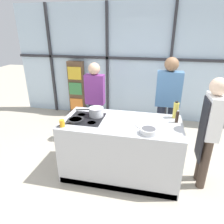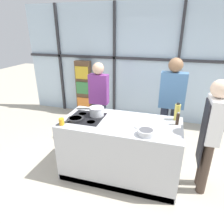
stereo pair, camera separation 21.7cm
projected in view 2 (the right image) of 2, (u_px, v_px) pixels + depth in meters
name	position (u px, v px, depth m)	size (l,w,h in m)	color
ground_plane	(120.00, 172.00, 3.33)	(18.00, 18.00, 0.00)	#BCB29E
back_window_wall	(145.00, 64.00, 4.87)	(6.40, 0.10, 2.80)	silver
bookshelf	(84.00, 88.00, 5.39)	(0.41, 0.19, 1.45)	brown
demo_island	(120.00, 149.00, 3.15)	(1.78, 0.88, 0.93)	#B7BABF
chef	(211.00, 131.00, 2.65)	(0.23, 0.39, 1.66)	#47382D
spectator_far_left	(99.00, 97.00, 4.01)	(0.38, 0.23, 1.63)	#232838
spectator_center_left	(171.00, 101.00, 3.61)	(0.45, 0.25, 1.77)	#232838
frying_pan	(75.00, 119.00, 3.02)	(0.29, 0.40, 0.04)	#232326
saucepan	(97.00, 111.00, 3.16)	(0.42, 0.24, 0.14)	silver
white_plate	(143.00, 126.00, 2.82)	(0.26, 0.26, 0.01)	white
mixing_bowl	(146.00, 132.00, 2.59)	(0.23, 0.23, 0.07)	silver
oil_bottle	(177.00, 112.00, 2.99)	(0.08, 0.08, 0.27)	#E0CC4C
pepper_grinder	(178.00, 119.00, 2.86)	(0.05, 0.05, 0.20)	#332319
juice_glass_near	(62.00, 122.00, 2.86)	(0.07, 0.07, 0.10)	orange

